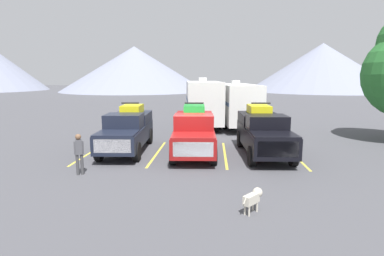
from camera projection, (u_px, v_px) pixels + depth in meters
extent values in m
plane|color=#47474C|center=(190.00, 158.00, 15.62)|extent=(240.00, 240.00, 0.00)
cube|color=black|center=(127.00, 135.00, 16.84)|extent=(2.24, 5.95, 0.88)
cube|color=black|center=(116.00, 133.00, 14.68)|extent=(1.96, 1.73, 0.08)
cube|color=black|center=(124.00, 121.00, 16.19)|extent=(1.92, 1.61, 0.75)
cube|color=slate|center=(121.00, 122.00, 15.58)|extent=(1.74, 0.30, 0.56)
cube|color=black|center=(132.00, 118.00, 18.28)|extent=(2.05, 2.79, 0.57)
cube|color=silver|center=(112.00, 146.00, 13.97)|extent=(1.67, 0.14, 0.61)
cylinder|color=black|center=(137.00, 152.00, 14.93)|extent=(0.32, 0.93, 0.91)
cylinder|color=black|center=(99.00, 152.00, 14.96)|extent=(0.32, 0.93, 0.91)
cylinder|color=black|center=(149.00, 136.00, 18.86)|extent=(0.32, 0.93, 0.91)
cylinder|color=black|center=(120.00, 136.00, 18.90)|extent=(0.32, 0.93, 0.91)
cube|color=yellow|center=(132.00, 109.00, 18.20)|extent=(1.16, 1.78, 0.45)
cylinder|color=black|center=(138.00, 110.00, 17.61)|extent=(0.20, 0.45, 0.44)
cylinder|color=black|center=(122.00, 110.00, 17.62)|extent=(0.20, 0.45, 0.44)
cylinder|color=black|center=(142.00, 108.00, 18.78)|extent=(0.20, 0.45, 0.44)
cylinder|color=black|center=(127.00, 108.00, 18.79)|extent=(0.20, 0.45, 0.44)
cube|color=black|center=(130.00, 103.00, 17.66)|extent=(0.98, 0.13, 0.08)
cube|color=maroon|center=(194.00, 138.00, 16.18)|extent=(2.31, 5.78, 0.91)
cube|color=maroon|center=(193.00, 136.00, 14.08)|extent=(2.03, 1.68, 0.08)
cube|color=maroon|center=(194.00, 123.00, 15.54)|extent=(1.99, 1.57, 0.80)
cube|color=slate|center=(194.00, 124.00, 14.95)|extent=(1.80, 0.31, 0.59)
cube|color=maroon|center=(194.00, 119.00, 17.57)|extent=(2.12, 2.71, 0.63)
cube|color=silver|center=(193.00, 149.00, 13.40)|extent=(1.73, 0.14, 0.64)
cylinder|color=black|center=(214.00, 156.00, 14.33)|extent=(0.32, 0.86, 0.84)
cylinder|color=black|center=(173.00, 156.00, 14.37)|extent=(0.32, 0.86, 0.84)
cylinder|color=black|center=(211.00, 139.00, 18.15)|extent=(0.32, 0.86, 0.84)
cylinder|color=black|center=(178.00, 139.00, 18.18)|extent=(0.32, 0.86, 0.84)
cube|color=green|center=(194.00, 109.00, 17.48)|extent=(1.20, 1.73, 0.45)
cylinder|color=black|center=(203.00, 110.00, 16.91)|extent=(0.20, 0.45, 0.44)
cylinder|color=black|center=(186.00, 110.00, 16.92)|extent=(0.20, 0.45, 0.44)
cylinder|color=black|center=(202.00, 108.00, 18.04)|extent=(0.20, 0.45, 0.44)
cylinder|color=black|center=(186.00, 108.00, 18.06)|extent=(0.20, 0.45, 0.44)
cube|color=black|center=(194.00, 103.00, 16.96)|extent=(1.02, 0.13, 0.08)
cube|color=black|center=(264.00, 137.00, 15.97)|extent=(2.30, 5.83, 0.96)
cube|color=black|center=(274.00, 135.00, 13.85)|extent=(2.02, 1.70, 0.08)
cube|color=black|center=(267.00, 122.00, 15.32)|extent=(1.97, 1.58, 0.71)
cube|color=slate|center=(270.00, 124.00, 14.73)|extent=(1.79, 0.29, 0.53)
cube|color=black|center=(259.00, 118.00, 17.37)|extent=(2.11, 2.73, 0.56)
cube|color=silver|center=(278.00, 149.00, 13.16)|extent=(1.72, 0.14, 0.67)
cylinder|color=black|center=(293.00, 156.00, 14.11)|extent=(0.32, 0.93, 0.92)
cylinder|color=black|center=(252.00, 156.00, 14.14)|extent=(0.32, 0.93, 0.92)
cylinder|color=black|center=(273.00, 139.00, 17.96)|extent=(0.32, 0.93, 0.92)
cylinder|color=black|center=(240.00, 139.00, 17.99)|extent=(0.32, 0.93, 0.92)
cube|color=yellow|center=(259.00, 109.00, 17.29)|extent=(1.19, 1.74, 0.45)
cylinder|color=black|center=(270.00, 111.00, 16.71)|extent=(0.20, 0.45, 0.44)
cylinder|color=black|center=(252.00, 111.00, 16.73)|extent=(0.20, 0.45, 0.44)
cylinder|color=black|center=(265.00, 108.00, 17.86)|extent=(0.20, 0.45, 0.44)
cylinder|color=black|center=(249.00, 108.00, 17.87)|extent=(0.20, 0.45, 0.44)
cube|color=black|center=(261.00, 103.00, 16.76)|extent=(1.02, 0.13, 0.08)
cube|color=gold|center=(91.00, 152.00, 16.78)|extent=(0.12, 5.50, 0.01)
cube|color=gold|center=(157.00, 153.00, 16.55)|extent=(0.12, 5.50, 0.01)
cube|color=gold|center=(225.00, 154.00, 16.32)|extent=(0.12, 5.50, 0.01)
cube|color=gold|center=(295.00, 155.00, 16.09)|extent=(0.12, 5.50, 0.01)
cube|color=white|center=(203.00, 101.00, 24.46)|extent=(3.16, 6.78, 3.06)
cube|color=#4C6B99|center=(187.00, 99.00, 24.40)|extent=(0.65, 6.27, 0.24)
cube|color=silver|center=(203.00, 79.00, 25.16)|extent=(0.67, 0.76, 0.30)
cube|color=#333333|center=(207.00, 132.00, 20.92)|extent=(0.24, 1.21, 0.12)
cylinder|color=black|center=(219.00, 124.00, 24.00)|extent=(0.29, 0.78, 0.76)
cylinder|color=black|center=(189.00, 124.00, 23.92)|extent=(0.29, 0.78, 0.76)
cylinder|color=black|center=(217.00, 121.00, 25.55)|extent=(0.29, 0.78, 0.76)
cylinder|color=black|center=(188.00, 121.00, 25.48)|extent=(0.29, 0.78, 0.76)
cube|color=white|center=(238.00, 103.00, 24.65)|extent=(3.21, 7.86, 2.84)
cube|color=#4C6B99|center=(222.00, 101.00, 24.59)|extent=(0.75, 7.31, 0.24)
cube|color=silver|center=(236.00, 82.00, 25.53)|extent=(0.67, 0.76, 0.30)
cube|color=#333333|center=(249.00, 133.00, 20.55)|extent=(0.24, 1.21, 0.12)
cylinder|color=black|center=(254.00, 124.00, 24.04)|extent=(0.29, 0.78, 0.76)
cylinder|color=black|center=(225.00, 124.00, 23.97)|extent=(0.29, 0.78, 0.76)
cylinder|color=black|center=(249.00, 121.00, 25.85)|extent=(0.29, 0.78, 0.76)
cylinder|color=black|center=(221.00, 121.00, 25.78)|extent=(0.29, 0.78, 0.76)
cylinder|color=#3F3F42|center=(78.00, 165.00, 12.87)|extent=(0.13, 0.13, 0.86)
cylinder|color=#3F3F42|center=(82.00, 164.00, 12.93)|extent=(0.13, 0.13, 0.86)
cube|color=#4C4C51|center=(79.00, 147.00, 12.78)|extent=(0.31, 0.29, 0.61)
sphere|color=brown|center=(78.00, 137.00, 12.71)|extent=(0.23, 0.23, 0.23)
cylinder|color=#4C4C51|center=(75.00, 148.00, 12.73)|extent=(0.10, 0.10, 0.55)
cylinder|color=#4C4C51|center=(82.00, 147.00, 12.83)|extent=(0.10, 0.10, 0.55)
cube|color=beige|center=(251.00, 199.00, 9.25)|extent=(0.55, 0.60, 0.28)
sphere|color=beige|center=(257.00, 192.00, 9.47)|extent=(0.30, 0.30, 0.30)
cylinder|color=beige|center=(245.00, 200.00, 9.01)|extent=(0.13, 0.15, 0.20)
cylinder|color=beige|center=(253.00, 206.00, 9.50)|extent=(0.06, 0.06, 0.30)
cylinder|color=beige|center=(257.00, 207.00, 9.40)|extent=(0.06, 0.06, 0.30)
cylinder|color=beige|center=(245.00, 210.00, 9.20)|extent=(0.06, 0.06, 0.30)
cylinder|color=beige|center=(249.00, 211.00, 9.10)|extent=(0.06, 0.06, 0.30)
cone|color=gray|center=(135.00, 69.00, 83.71)|extent=(38.71, 38.71, 11.71)
cone|color=gray|center=(322.00, 67.00, 82.97)|extent=(38.57, 38.57, 12.50)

